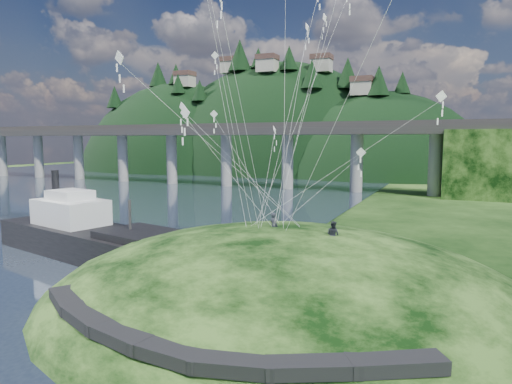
% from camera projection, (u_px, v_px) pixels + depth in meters
% --- Properties ---
extents(ground, '(320.00, 320.00, 0.00)m').
position_uv_depth(ground, '(172.00, 294.00, 32.96)').
color(ground, black).
rests_on(ground, ground).
extents(grass_hill, '(36.00, 32.00, 13.00)m').
position_uv_depth(grass_hill, '(285.00, 322.00, 31.74)').
color(grass_hill, black).
rests_on(grass_hill, ground).
extents(footpath, '(22.29, 5.84, 0.83)m').
position_uv_depth(footpath, '(186.00, 338.00, 20.87)').
color(footpath, black).
rests_on(footpath, ground).
extents(bridge, '(160.00, 11.00, 15.00)m').
position_uv_depth(bridge, '(247.00, 146.00, 106.14)').
color(bridge, '#2D2B2B').
rests_on(bridge, ground).
extents(far_ridge, '(153.00, 70.00, 94.50)m').
position_uv_depth(far_ridge, '(265.00, 192.00, 162.33)').
color(far_ridge, black).
rests_on(far_ridge, ground).
extents(work_barge, '(23.66, 11.26, 8.00)m').
position_uv_depth(work_barge, '(87.00, 234.00, 44.03)').
color(work_barge, black).
rests_on(work_barge, ground).
extents(wooden_dock, '(15.27, 8.71, 1.12)m').
position_uv_depth(wooden_dock, '(138.00, 250.00, 43.91)').
color(wooden_dock, '#332515').
rests_on(wooden_dock, ground).
extents(kite_flyers, '(5.51, 1.75, 2.05)m').
position_uv_depth(kite_flyers, '(310.00, 218.00, 30.78)').
color(kite_flyers, '#272934').
rests_on(kite_flyers, ground).
extents(kite_swarm, '(20.87, 17.01, 18.91)m').
position_uv_depth(kite_swarm, '(261.00, 33.00, 32.39)').
color(kite_swarm, white).
rests_on(kite_swarm, ground).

